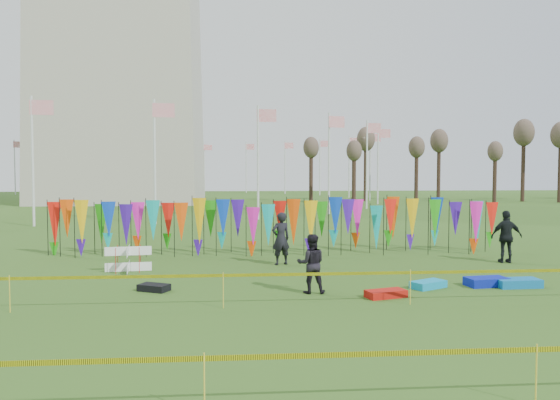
{
  "coord_description": "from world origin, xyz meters",
  "views": [
    {
      "loc": [
        -1.5,
        -14.62,
        3.38
      ],
      "look_at": [
        0.14,
        6.0,
        2.3
      ],
      "focal_mm": 35.0,
      "sensor_mm": 36.0,
      "label": 1
    }
  ],
  "objects": [
    {
      "name": "ground",
      "position": [
        0.0,
        0.0,
        0.0
      ],
      "size": [
        160.0,
        160.0,
        0.0
      ],
      "primitive_type": "plane",
      "color": "#2C4D15",
      "rests_on": "ground"
    },
    {
      "name": "flagpole_ring",
      "position": [
        -14.0,
        48.0,
        4.0
      ],
      "size": [
        57.4,
        56.16,
        8.0
      ],
      "color": "silver",
      "rests_on": "ground"
    },
    {
      "name": "banner_row",
      "position": [
        0.28,
        7.61,
        1.31
      ],
      "size": [
        18.64,
        0.64,
        2.19
      ],
      "color": "black",
      "rests_on": "ground"
    },
    {
      "name": "caution_tape_near",
      "position": [
        -0.22,
        -1.22,
        0.78
      ],
      "size": [
        26.0,
        0.02,
        0.9
      ],
      "color": "#DADD04",
      "rests_on": "ground"
    },
    {
      "name": "caution_tape_far",
      "position": [
        -0.22,
        -7.21,
        0.78
      ],
      "size": [
        26.0,
        0.02,
        0.9
      ],
      "color": "#DADD04",
      "rests_on": "ground"
    },
    {
      "name": "tree_line",
      "position": [
        32.0,
        44.0,
        6.17
      ],
      "size": [
        53.92,
        1.92,
        7.84
      ],
      "color": "#3C281E",
      "rests_on": "ground"
    },
    {
      "name": "box_kite",
      "position": [
        -5.16,
        3.99,
        0.43
      ],
      "size": [
        0.78,
        0.78,
        0.87
      ],
      "rotation": [
        0.0,
        0.0,
        0.12
      ],
      "color": "red",
      "rests_on": "ground"
    },
    {
      "name": "person_left",
      "position": [
        0.09,
        4.97,
        0.95
      ],
      "size": [
        0.82,
        0.71,
        1.91
      ],
      "primitive_type": "imported",
      "rotation": [
        0.0,
        0.0,
        3.47
      ],
      "color": "black",
      "rests_on": "ground"
    },
    {
      "name": "person_mid",
      "position": [
        0.56,
        0.3,
        0.82
      ],
      "size": [
        0.83,
        0.54,
        1.65
      ],
      "primitive_type": "imported",
      "rotation": [
        0.0,
        0.0,
        3.08
      ],
      "color": "black",
      "rests_on": "ground"
    },
    {
      "name": "person_right",
      "position": [
        8.46,
        4.74,
        0.97
      ],
      "size": [
        1.19,
        0.74,
        1.94
      ],
      "primitive_type": "imported",
      "rotation": [
        0.0,
        0.0,
        3.06
      ],
      "color": "black",
      "rests_on": "ground"
    },
    {
      "name": "kite_bag_turquoise",
      "position": [
        4.04,
        0.67,
        0.1
      ],
      "size": [
        1.17,
        0.96,
        0.21
      ],
      "primitive_type": "cube",
      "rotation": [
        0.0,
        0.0,
        0.5
      ],
      "color": "#0D94CC",
      "rests_on": "ground"
    },
    {
      "name": "kite_bag_blue",
      "position": [
        5.86,
        0.81,
        0.13
      ],
      "size": [
        1.27,
        0.78,
        0.25
      ],
      "primitive_type": "cube",
      "rotation": [
        0.0,
        0.0,
        0.13
      ],
      "color": "#0A1CAE",
      "rests_on": "ground"
    },
    {
      "name": "kite_bag_red",
      "position": [
        2.49,
        -0.39,
        0.1
      ],
      "size": [
        1.18,
        0.79,
        0.2
      ],
      "primitive_type": "cube",
      "rotation": [
        0.0,
        0.0,
        0.29
      ],
      "color": "red",
      "rests_on": "ground"
    },
    {
      "name": "kite_bag_black",
      "position": [
        -3.85,
        0.9,
        0.1
      ],
      "size": [
        0.96,
        0.8,
        0.19
      ],
      "primitive_type": "cube",
      "rotation": [
        0.0,
        0.0,
        -0.45
      ],
      "color": "black",
      "rests_on": "ground"
    },
    {
      "name": "kite_bag_teal",
      "position": [
        6.7,
        0.6,
        0.12
      ],
      "size": [
        1.3,
        0.67,
        0.24
      ],
      "primitive_type": "cube",
      "rotation": [
        0.0,
        0.0,
        0.05
      ],
      "color": "#0C6BB4",
      "rests_on": "ground"
    }
  ]
}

